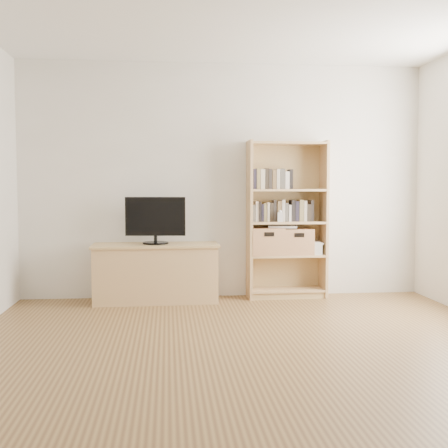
{
  "coord_description": "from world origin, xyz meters",
  "views": [
    {
      "loc": [
        -0.63,
        -3.77,
        1.24
      ],
      "look_at": [
        -0.06,
        1.9,
        0.86
      ],
      "focal_mm": 45.0,
      "sensor_mm": 36.0,
      "label": 1
    }
  ],
  "objects": [
    {
      "name": "basket_right",
      "position": [
        0.79,
        2.34,
        0.63
      ],
      "size": [
        0.35,
        0.29,
        0.29
      ],
      "primitive_type": "cube",
      "rotation": [
        0.0,
        0.0,
        0.01
      ],
      "color": "#AF7A4F",
      "rests_on": "bookshelf"
    },
    {
      "name": "front_wall",
      "position": [
        0.0,
        -2.5,
        1.3
      ],
      "size": [
        4.5,
        0.02,
        2.6
      ],
      "primitive_type": "cube",
      "color": "silver",
      "rests_on": "floor"
    },
    {
      "name": "basket_left",
      "position": [
        0.46,
        2.34,
        0.63
      ],
      "size": [
        0.37,
        0.31,
        0.3
      ],
      "primitive_type": "cube",
      "rotation": [
        0.0,
        0.0,
        0.04
      ],
      "color": "#AF7A4F",
      "rests_on": "bookshelf"
    },
    {
      "name": "bookshelf",
      "position": [
        0.69,
        2.35,
        0.87
      ],
      "size": [
        0.87,
        0.32,
        1.74
      ],
      "primitive_type": "cube",
      "rotation": [
        0.0,
        0.0,
        0.01
      ],
      "color": "tan",
      "rests_on": "floor"
    },
    {
      "name": "books_row_mid",
      "position": [
        0.69,
        2.36,
        0.95
      ],
      "size": [
        0.76,
        0.15,
        0.2
      ],
      "primitive_type": "cube",
      "rotation": [
        0.0,
        0.0,
        -0.0
      ],
      "color": "#545049",
      "rests_on": "bookshelf"
    },
    {
      "name": "floor",
      "position": [
        0.0,
        0.0,
        0.0
      ],
      "size": [
        4.5,
        5.0,
        0.01
      ],
      "primitive_type": "cube",
      "color": "brown",
      "rests_on": "ground"
    },
    {
      "name": "books_row_upper",
      "position": [
        0.49,
        2.36,
        1.31
      ],
      "size": [
        0.38,
        0.14,
        0.2
      ],
      "primitive_type": "cube",
      "rotation": [
        0.0,
        0.0,
        -0.01
      ],
      "color": "#545049",
      "rests_on": "bookshelf"
    },
    {
      "name": "baby_monitor",
      "position": [
        0.59,
        2.25,
        0.9
      ],
      "size": [
        0.06,
        0.04,
        0.11
      ],
      "primitive_type": "cube",
      "rotation": [
        0.0,
        0.0,
        -0.15
      ],
      "color": "white",
      "rests_on": "bookshelf"
    },
    {
      "name": "magazine_stack",
      "position": [
        0.99,
        2.34,
        0.54
      ],
      "size": [
        0.22,
        0.28,
        0.12
      ],
      "primitive_type": "cube",
      "rotation": [
        0.0,
        0.0,
        -0.15
      ],
      "color": "beige",
      "rests_on": "bookshelf"
    },
    {
      "name": "tv_stand",
      "position": [
        -0.76,
        2.26,
        0.3
      ],
      "size": [
        1.31,
        0.51,
        0.6
      ],
      "primitive_type": "cube",
      "rotation": [
        0.0,
        0.0,
        0.02
      ],
      "color": "tan",
      "rests_on": "floor"
    },
    {
      "name": "television",
      "position": [
        -0.76,
        2.26,
        0.88
      ],
      "size": [
        0.64,
        0.11,
        0.5
      ],
      "primitive_type": "cube",
      "rotation": [
        0.0,
        0.0,
        -0.1
      ],
      "color": "black",
      "rests_on": "tv_stand"
    },
    {
      "name": "laptop",
      "position": [
        0.64,
        2.33,
        0.79
      ],
      "size": [
        0.35,
        0.29,
        0.02
      ],
      "primitive_type": "cube",
      "rotation": [
        0.0,
        0.0,
        -0.25
      ],
      "color": "white",
      "rests_on": "basket_left"
    },
    {
      "name": "back_wall",
      "position": [
        0.0,
        2.5,
        1.3
      ],
      "size": [
        4.5,
        0.02,
        2.6
      ],
      "primitive_type": "cube",
      "color": "silver",
      "rests_on": "floor"
    }
  ]
}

